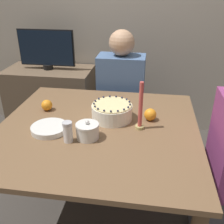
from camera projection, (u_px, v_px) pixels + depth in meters
name	position (u px, v px, depth m)	size (l,w,h in m)	color
ground_plane	(100.00, 214.00, 1.92)	(12.00, 12.00, 0.00)	#3D3833
wall_behind	(124.00, 8.00, 2.58)	(8.00, 0.05, 2.60)	#ADA393
dining_table	(98.00, 141.00, 1.64)	(1.22, 1.17, 0.74)	brown
cake	(112.00, 111.00, 1.67)	(0.26, 0.26, 0.11)	white
sugar_bowl	(87.00, 131.00, 1.46)	(0.13, 0.13, 0.11)	silver
sugar_shaker	(68.00, 132.00, 1.42)	(0.05, 0.05, 0.12)	white
plate_stack	(49.00, 128.00, 1.55)	(0.22, 0.22, 0.03)	silver
candle	(140.00, 110.00, 1.52)	(0.05, 0.05, 0.30)	tan
orange_fruit_0	(150.00, 115.00, 1.66)	(0.08, 0.08, 0.08)	orange
orange_fruit_1	(47.00, 105.00, 1.79)	(0.07, 0.07, 0.07)	orange
person_man_blue_shirt	(121.00, 106.00, 2.38)	(0.40, 0.34, 1.19)	#2D2D38
side_cabinet	(52.00, 101.00, 2.85)	(0.89, 0.48, 0.72)	brown
tv_monitor	(46.00, 49.00, 2.60)	(0.57, 0.10, 0.40)	black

